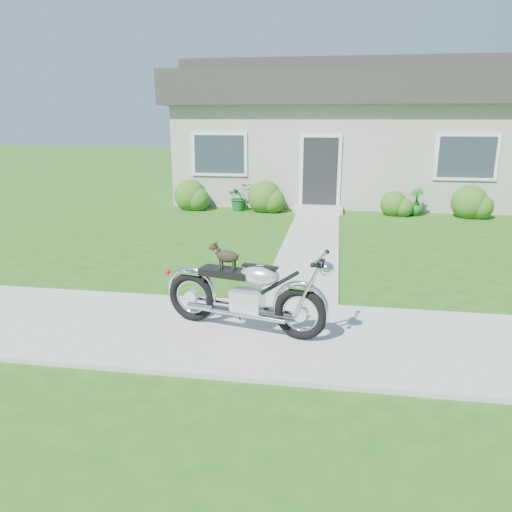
{
  "coord_description": "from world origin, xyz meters",
  "views": [
    {
      "loc": [
        -0.99,
        -5.75,
        2.66
      ],
      "look_at": [
        -2.09,
        1.0,
        0.75
      ],
      "focal_mm": 35.0,
      "sensor_mm": 36.0,
      "label": 1
    }
  ],
  "objects": [
    {
      "name": "potted_plant_left",
      "position": [
        -3.82,
        8.55,
        0.4
      ],
      "size": [
        0.96,
        0.96,
        0.81
      ],
      "primitive_type": "imported",
      "rotation": [
        0.0,
        0.0,
        0.78
      ],
      "color": "#17581E",
      "rests_on": "ground"
    },
    {
      "name": "walkway",
      "position": [
        -1.5,
        5.0,
        0.01
      ],
      "size": [
        1.2,
        8.0,
        0.03
      ],
      "primitive_type": "cube",
      "color": "#9E9B93",
      "rests_on": "ground"
    },
    {
      "name": "motorcycle_with_dog",
      "position": [
        -2.04,
        0.02,
        0.54
      ],
      "size": [
        2.19,
        0.83,
        1.1
      ],
      "rotation": [
        0.0,
        0.0,
        -0.24
      ],
      "color": "black",
      "rests_on": "sidewalk"
    },
    {
      "name": "ground",
      "position": [
        0.0,
        0.0,
        0.0
      ],
      "size": [
        80.0,
        80.0,
        0.0
      ],
      "primitive_type": "plane",
      "color": "#235114",
      "rests_on": "ground"
    },
    {
      "name": "sidewalk",
      "position": [
        0.0,
        0.0,
        0.02
      ],
      "size": [
        24.0,
        2.2,
        0.04
      ],
      "primitive_type": "cube",
      "color": "#9E9B93",
      "rests_on": "ground"
    },
    {
      "name": "house",
      "position": [
        -0.0,
        11.99,
        2.16
      ],
      "size": [
        12.6,
        7.03,
        4.5
      ],
      "color": "#B4AFA2",
      "rests_on": "ground"
    },
    {
      "name": "potted_plant_right",
      "position": [
        1.2,
        8.55,
        0.38
      ],
      "size": [
        0.59,
        0.59,
        0.76
      ],
      "primitive_type": "imported",
      "rotation": [
        0.0,
        0.0,
        5.73
      ],
      "color": "#1A611A",
      "rests_on": "ground"
    },
    {
      "name": "shrub_row",
      "position": [
        0.31,
        8.5,
        0.42
      ],
      "size": [
        10.75,
        1.13,
        1.13
      ],
      "color": "#315D18",
      "rests_on": "ground"
    }
  ]
}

